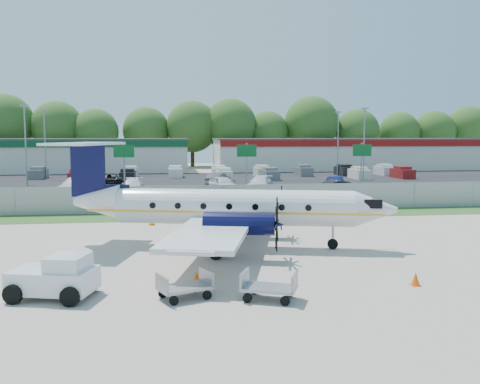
{
  "coord_description": "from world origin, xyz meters",
  "views": [
    {
      "loc": [
        -4.44,
        -25.43,
        5.64
      ],
      "look_at": [
        0.0,
        6.0,
        2.3
      ],
      "focal_mm": 40.0,
      "sensor_mm": 36.0,
      "label": 1
    }
  ],
  "objects": [
    {
      "name": "far_parking_rows",
      "position": [
        0.0,
        45.0,
        0.0
      ],
      "size": [
        56.0,
        10.0,
        1.6
      ],
      "primitive_type": null,
      "color": "gray",
      "rests_on": "ground"
    },
    {
      "name": "light_pole_ne",
      "position": [
        20.0,
        38.0,
        5.23
      ],
      "size": [
        0.9,
        0.35,
        9.09
      ],
      "color": "gray",
      "rests_on": "ground"
    },
    {
      "name": "parked_car_b",
      "position": [
        -7.64,
        28.57,
        0.0
      ],
      "size": [
        2.1,
        4.89,
        1.4
      ],
      "primitive_type": "imported",
      "rotation": [
        0.0,
        0.0,
        -0.03
      ],
      "color": "silver",
      "rests_on": "ground"
    },
    {
      "name": "cone_starboard_wing",
      "position": [
        -5.3,
        8.55,
        0.29
      ],
      "size": [
        0.42,
        0.42,
        0.6
      ],
      "color": "#FF5C08",
      "rests_on": "ground"
    },
    {
      "name": "parked_car_d",
      "position": [
        5.35,
        29.02,
        0.0
      ],
      "size": [
        3.73,
        5.41,
        1.45
      ],
      "primitive_type": "imported",
      "rotation": [
        0.0,
        0.0,
        -0.37
      ],
      "color": "silver",
      "rests_on": "ground"
    },
    {
      "name": "parked_car_c",
      "position": [
        1.4,
        28.33,
        0.0
      ],
      "size": [
        2.87,
        4.89,
        1.56
      ],
      "primitive_type": "imported",
      "rotation": [
        0.0,
        0.0,
        0.24
      ],
      "color": "silver",
      "rests_on": "ground"
    },
    {
      "name": "light_pole_sw",
      "position": [
        -20.0,
        48.0,
        5.23
      ],
      "size": [
        0.9,
        0.35,
        9.09
      ],
      "color": "gray",
      "rests_on": "ground"
    },
    {
      "name": "parked_car_a",
      "position": [
        -13.32,
        29.24,
        0.0
      ],
      "size": [
        2.97,
        5.63,
        1.56
      ],
      "primitive_type": "imported",
      "rotation": [
        0.0,
        0.0,
        -0.15
      ],
      "color": "silver",
      "rests_on": "ground"
    },
    {
      "name": "sign_right",
      "position": [
        14.0,
        22.91,
        3.61
      ],
      "size": [
        1.8,
        0.26,
        5.0
      ],
      "color": "gray",
      "rests_on": "ground"
    },
    {
      "name": "parking_lot",
      "position": [
        0.0,
        40.0,
        0.01
      ],
      "size": [
        170.0,
        32.0,
        0.02
      ],
      "primitive_type": "cube",
      "color": "black",
      "rests_on": "ground"
    },
    {
      "name": "baggage_cart_near",
      "position": [
        -3.81,
        -7.25,
        0.43
      ],
      "size": [
        2.05,
        1.66,
        0.93
      ],
      "color": "gray",
      "rests_on": "ground"
    },
    {
      "name": "parked_car_f",
      "position": [
        -10.54,
        34.43,
        0.0
      ],
      "size": [
        3.85,
        6.23,
        1.61
      ],
      "primitive_type": "imported",
      "rotation": [
        0.0,
        0.0,
        3.36
      ],
      "color": "black",
      "rests_on": "ground"
    },
    {
      "name": "sign_left",
      "position": [
        -8.0,
        22.91,
        3.61
      ],
      "size": [
        1.8,
        0.26,
        5.0
      ],
      "color": "gray",
      "rests_on": "ground"
    },
    {
      "name": "ground",
      "position": [
        0.0,
        0.0,
        0.0
      ],
      "size": [
        170.0,
        170.0,
        0.0
      ],
      "primitive_type": "plane",
      "color": "#B4A798",
      "rests_on": "ground"
    },
    {
      "name": "tree_line",
      "position": [
        0.0,
        74.0,
        0.0
      ],
      "size": [
        112.0,
        6.0,
        14.0
      ],
      "primitive_type": null,
      "color": "#2C5418",
      "rests_on": "ground"
    },
    {
      "name": "building_east",
      "position": [
        26.0,
        61.98,
        2.63
      ],
      "size": [
        44.4,
        12.4,
        5.24
      ],
      "color": "silver",
      "rests_on": "ground"
    },
    {
      "name": "perimeter_fence",
      "position": [
        0.0,
        14.0,
        1.0
      ],
      "size": [
        120.0,
        0.06,
        1.99
      ],
      "color": "gray",
      "rests_on": "ground"
    },
    {
      "name": "access_road",
      "position": [
        0.0,
        19.0,
        0.01
      ],
      "size": [
        170.0,
        8.0,
        0.02
      ],
      "primitive_type": "cube",
      "color": "black",
      "rests_on": "ground"
    },
    {
      "name": "pushback_tug",
      "position": [
        -8.23,
        -6.49,
        0.73
      ],
      "size": [
        3.16,
        2.65,
        1.52
      ],
      "color": "silver",
      "rests_on": "ground"
    },
    {
      "name": "cone_nose",
      "position": [
        4.9,
        -6.81,
        0.24
      ],
      "size": [
        0.36,
        0.36,
        0.52
      ],
      "color": "#FF5C08",
      "rests_on": "ground"
    },
    {
      "name": "light_pole_se",
      "position": [
        20.0,
        48.0,
        5.23
      ],
      "size": [
        0.9,
        0.35,
        9.09
      ],
      "color": "gray",
      "rests_on": "ground"
    },
    {
      "name": "road_car_mid",
      "position": [
        10.64,
        21.26,
        0.0
      ],
      "size": [
        5.11,
        2.58,
        1.61
      ],
      "primitive_type": "imported",
      "rotation": [
        0.0,
        0.0,
        -1.38
      ],
      "color": "black",
      "rests_on": "ground"
    },
    {
      "name": "parked_car_g",
      "position": [
        1.52,
        34.52,
        0.0
      ],
      "size": [
        3.33,
        4.76,
        1.49
      ],
      "primitive_type": "imported",
      "rotation": [
        0.0,
        0.0,
        2.71
      ],
      "color": "#595B5E",
      "rests_on": "ground"
    },
    {
      "name": "light_pole_nw",
      "position": [
        -20.0,
        38.0,
        5.23
      ],
      "size": [
        0.9,
        0.35,
        9.09
      ],
      "color": "gray",
      "rests_on": "ground"
    },
    {
      "name": "parked_car_e",
      "position": [
        13.79,
        29.77,
        0.0
      ],
      "size": [
        1.65,
        4.01,
        1.29
      ],
      "primitive_type": "imported",
      "rotation": [
        0.0,
        0.0,
        -0.07
      ],
      "color": "navy",
      "rests_on": "ground"
    },
    {
      "name": "building_west",
      "position": [
        -24.0,
        61.98,
        2.63
      ],
      "size": [
        46.4,
        12.4,
        5.24
      ],
      "color": "silver",
      "rests_on": "ground"
    },
    {
      "name": "cone_port_wing",
      "position": [
        -3.29,
        -5.57,
        0.26
      ],
      "size": [
        0.39,
        0.39,
        0.55
      ],
      "color": "#FF5C08",
      "rests_on": "ground"
    },
    {
      "name": "baggage_cart_far",
      "position": [
        -0.93,
        -7.78,
        0.45
      ],
      "size": [
        2.13,
        1.73,
        0.97
      ],
      "color": "gray",
      "rests_on": "ground"
    },
    {
      "name": "aircraft",
      "position": [
        -1.34,
        1.25,
        2.05
      ],
      "size": [
        17.37,
        16.98,
        5.3
      ],
      "color": "silver",
      "rests_on": "ground"
    },
    {
      "name": "grass_verge",
      "position": [
        0.0,
        12.0,
        0.01
      ],
      "size": [
        170.0,
        4.0,
        0.02
      ],
      "primitive_type": "cube",
      "color": "#2D561E",
      "rests_on": "ground"
    },
    {
      "name": "sign_mid",
      "position": [
        3.0,
        22.91,
        3.61
      ],
      "size": [
        1.8,
        0.26,
        5.0
      ],
      "color": "gray",
      "rests_on": "ground"
    }
  ]
}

